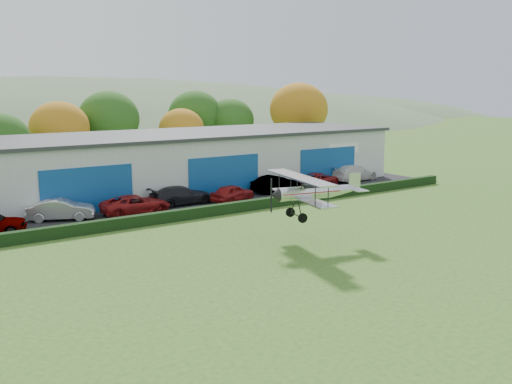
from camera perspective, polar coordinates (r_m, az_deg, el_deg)
ground at (r=29.07m, az=11.00°, el=-8.47°), size 300.00×300.00×0.00m
apron at (r=47.10m, az=-4.71°, el=-0.92°), size 48.00×9.00×0.05m
hedge at (r=43.00m, az=-1.55°, el=-1.49°), size 46.00×0.60×0.80m
hangar at (r=53.67m, az=-6.58°, el=3.31°), size 40.60×12.60×5.30m
tree_belt at (r=63.35m, az=-15.39°, el=6.79°), size 75.70×13.22×10.12m
car_1 at (r=42.36m, az=-19.38°, el=-1.70°), size 4.96×3.30×1.54m
car_2 at (r=42.86m, az=-12.21°, el=-1.25°), size 5.25×2.44×1.46m
car_3 at (r=45.69m, az=-7.70°, el=-0.33°), size 5.27×2.18×1.52m
car_4 at (r=46.56m, az=-2.42°, el=-0.10°), size 4.52×2.85×1.44m
car_5 at (r=50.65m, az=2.03°, el=0.84°), size 4.79×1.95×1.54m
car_6 at (r=53.97m, az=6.46°, el=1.27°), size 5.24×3.44×1.34m
car_7 at (r=57.81m, az=10.00°, el=1.96°), size 5.95×3.04×1.65m
biplane at (r=33.57m, az=5.83°, el=0.12°), size 6.16×7.02×2.61m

